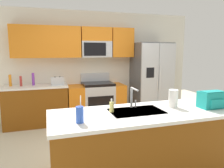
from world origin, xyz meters
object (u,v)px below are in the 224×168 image
at_px(range_oven, 96,101).
at_px(bottle_orange, 10,80).
at_px(pepper_mill, 21,81).
at_px(drink_cup_blue, 80,115).
at_px(toaster, 57,81).
at_px(refrigerator, 151,80).
at_px(backpack, 211,99).
at_px(bottle_purple, 33,79).
at_px(paper_towel_roll, 173,98).
at_px(soap_dispenser, 112,107).
at_px(sink_faucet, 133,96).

xyz_separation_m(range_oven, bottle_orange, (-1.87, 0.05, 0.58)).
distance_m(pepper_mill, drink_cup_blue, 2.84).
distance_m(toaster, bottle_orange, 0.98).
bearing_deg(range_oven, toaster, -176.66).
height_order(refrigerator, drink_cup_blue, refrigerator).
bearing_deg(bottle_orange, range_oven, -1.40).
xyz_separation_m(toaster, backpack, (1.87, -2.58, 0.03)).
height_order(pepper_mill, bottle_purple, bottle_purple).
xyz_separation_m(refrigerator, bottle_orange, (-3.30, 0.12, 0.10)).
relative_size(refrigerator, pepper_mill, 8.47).
xyz_separation_m(pepper_mill, paper_towel_roll, (2.16, -2.45, 0.01)).
relative_size(range_oven, bottle_purple, 5.00).
height_order(bottle_orange, soap_dispenser, bottle_orange).
bearing_deg(drink_cup_blue, paper_towel_roll, 10.86).
xyz_separation_m(sink_faucet, paper_towel_roll, (0.54, -0.12, -0.05)).
xyz_separation_m(sink_faucet, soap_dispenser, (-0.32, -0.10, -0.10)).
height_order(sink_faucet, backpack, sink_faucet).
height_order(sink_faucet, soap_dispenser, sink_faucet).
bearing_deg(refrigerator, bottle_purple, 177.59).
height_order(range_oven, bottle_orange, bottle_orange).
height_order(range_oven, backpack, backpack).
relative_size(refrigerator, drink_cup_blue, 6.22).
relative_size(bottle_purple, paper_towel_roll, 1.13).
bearing_deg(pepper_mill, range_oven, 0.09).
bearing_deg(range_oven, soap_dispenser, -98.60).
bearing_deg(pepper_mill, refrigerator, -1.29).
xyz_separation_m(sink_faucet, drink_cup_blue, (-0.76, -0.37, -0.08)).
xyz_separation_m(drink_cup_blue, backpack, (1.77, 0.07, 0.03)).
bearing_deg(refrigerator, paper_towel_roll, -111.17).
bearing_deg(sink_faucet, bottle_purple, 119.79).
bearing_deg(bottle_purple, sink_faucet, -60.21).
bearing_deg(paper_towel_roll, drink_cup_blue, -169.14).
relative_size(range_oven, backpack, 4.25).
distance_m(refrigerator, sink_faucet, 2.70).
xyz_separation_m(toaster, paper_towel_roll, (1.40, -2.40, 0.03)).
distance_m(pepper_mill, soap_dispenser, 2.75).
xyz_separation_m(bottle_purple, drink_cup_blue, (0.60, -2.75, -0.05)).
relative_size(range_oven, refrigerator, 0.74).
bearing_deg(soap_dispenser, bottle_purple, 112.78).
bearing_deg(refrigerator, range_oven, 177.10).
xyz_separation_m(bottle_purple, soap_dispenser, (1.04, -2.48, -0.07)).
height_order(drink_cup_blue, backpack, drink_cup_blue).
relative_size(refrigerator, paper_towel_roll, 7.71).
relative_size(toaster, drink_cup_blue, 0.94).
height_order(bottle_orange, backpack, bottle_orange).
xyz_separation_m(bottle_purple, backpack, (2.38, -2.68, -0.02)).
distance_m(bottle_purple, drink_cup_blue, 2.82).
bearing_deg(soap_dispenser, bottle_orange, 121.28).
height_order(bottle_purple, backpack, bottle_purple).
xyz_separation_m(soap_dispenser, backpack, (1.34, -0.20, 0.05)).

